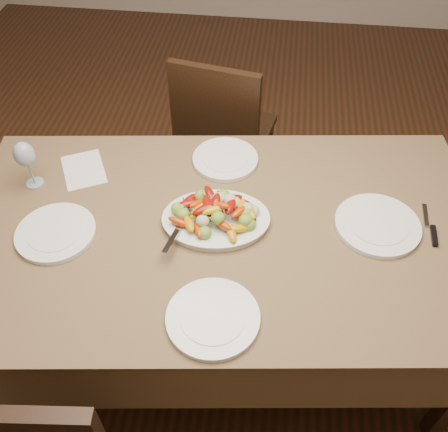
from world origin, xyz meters
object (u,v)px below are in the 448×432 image
dining_table (224,291)px  wine_glass (28,163)px  plate_left (56,233)px  serving_platter (216,221)px  plate_near (213,318)px  plate_right (377,225)px  chair_far (227,132)px  plate_far (225,159)px

dining_table → wine_glass: size_ratio=8.98×
plate_left → wine_glass: size_ratio=1.33×
serving_platter → plate_near: bearing=-83.4°
serving_platter → plate_left: bearing=-167.0°
dining_table → plate_right: bearing=8.0°
plate_right → plate_near: same height
chair_far → plate_right: 1.08m
plate_left → wine_glass: (-0.17, 0.24, 0.09)m
chair_far → plate_left: (-0.47, -1.01, 0.29)m
chair_far → dining_table: bearing=107.4°
wine_glass → chair_far: bearing=50.4°
chair_far → plate_left: 1.15m
serving_platter → plate_near: 0.39m
plate_near → wine_glass: 0.91m
dining_table → plate_right: plate_right is taller
wine_glass → serving_platter: bearing=-9.0°
chair_far → plate_far: chair_far is taller
dining_table → wine_glass: wine_glass is taller
wine_glass → plate_near: bearing=-33.6°
chair_far → plate_left: bearing=76.3°
dining_table → plate_far: size_ratio=7.11×
serving_platter → plate_near: (0.04, -0.39, -0.00)m
serving_platter → plate_right: serving_platter is taller
chair_far → wine_glass: wine_glass is taller
chair_far → serving_platter: (0.07, -0.89, 0.30)m
dining_table → wine_glass: (-0.74, 0.13, 0.48)m
dining_table → serving_platter: size_ratio=5.06×
plate_right → plate_left: bearing=-170.9°
wine_glass → plate_right: bearing=-2.7°
chair_far → plate_near: size_ratio=3.38×
dining_table → plate_left: plate_left is taller
plate_left → plate_far: 0.70m
serving_platter → plate_right: size_ratio=1.23×
dining_table → chair_far: (-0.10, 0.91, 0.10)m
chair_far → serving_platter: 0.94m
chair_far → wine_glass: (-0.64, -0.77, 0.39)m
plate_left → wine_glass: wine_glass is taller
serving_platter → plate_right: 0.56m
dining_table → plate_far: plate_far is taller
serving_platter → chair_far: bearing=94.3°
plate_right → dining_table: bearing=-172.0°
plate_right → wine_glass: (-1.27, 0.06, 0.09)m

